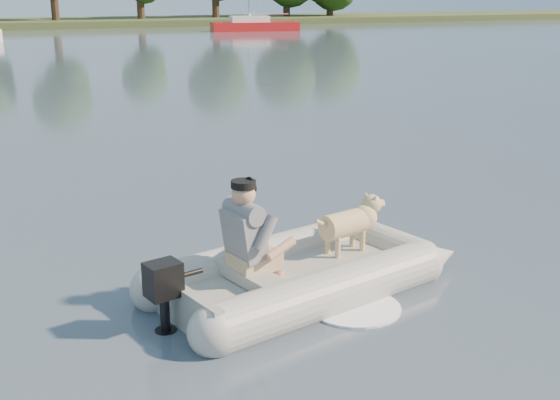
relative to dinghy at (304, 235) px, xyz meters
name	(u,v)px	position (x,y,z in m)	size (l,w,h in m)	color
water	(295,315)	(-0.38, -0.62, -0.63)	(160.00, 160.00, 0.00)	slate
shore_bank	(11,24)	(-0.38, 61.38, -0.38)	(160.00, 12.00, 0.70)	#47512D
dinghy	(304,235)	(0.00, 0.00, 0.00)	(5.01, 3.70, 1.46)	#9B9B96
man	(246,230)	(-0.73, -0.13, 0.19)	(0.77, 0.66, 1.14)	slate
dog	(346,228)	(0.65, 0.22, -0.08)	(0.99, 0.35, 0.66)	tan
outboard_motor	(164,300)	(-1.70, -0.44, -0.30)	(0.44, 0.31, 0.83)	black
sailboat	(254,26)	(17.42, 47.63, -0.21)	(7.21, 3.07, 9.60)	red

